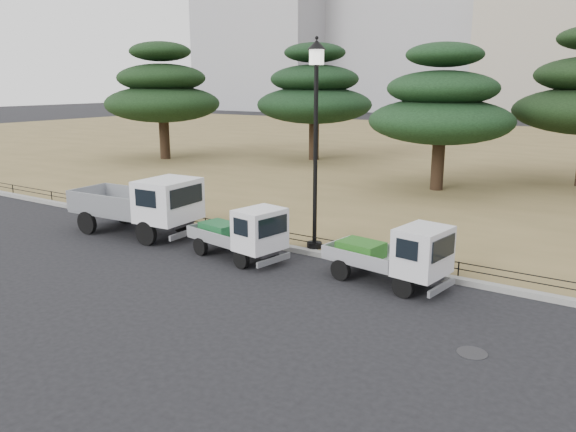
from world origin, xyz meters
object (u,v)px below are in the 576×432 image
Objects in this scene: truck_kei_front at (242,233)px; truck_large at (141,203)px; truck_kei_rear at (395,254)px; street_lamp at (316,111)px; tarp_pile at (138,205)px.

truck_large is at bearing -173.57° from truck_kei_front.
street_lamp is at bearing 165.21° from truck_kei_rear.
street_lamp is (1.45, 1.83, 3.56)m from truck_kei_front.
truck_large is at bearing -170.75° from truck_kei_rear.
truck_kei_front is 2.17× the size of tarp_pile.
truck_large is 7.08m from street_lamp.
street_lamp reaches higher than tarp_pile.
street_lamp reaches higher than truck_large.
truck_large is 3.16× the size of tarp_pile.
truck_kei_front is 0.98× the size of truck_kei_rear.
truck_kei_rear reaches higher than truck_kei_front.
tarp_pile is at bearing -179.13° from truck_kei_rear.
tarp_pile is (-6.62, 1.88, -0.30)m from truck_kei_front.
truck_kei_rear is at bearing -7.11° from tarp_pile.
truck_kei_front is at bearing -6.67° from truck_large.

